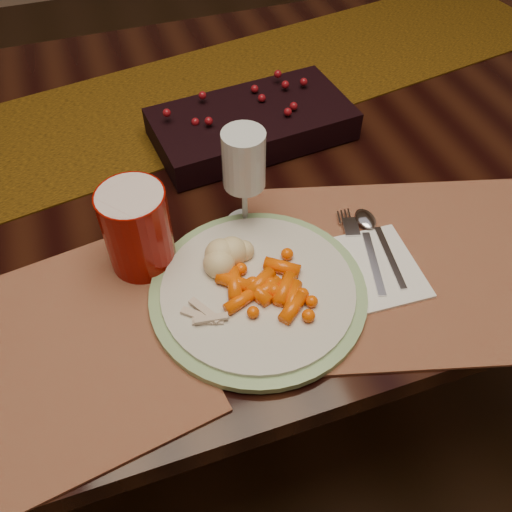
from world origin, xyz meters
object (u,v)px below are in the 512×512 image
object	(u,v)px
baby_carrots	(273,291)
turkey_shreds	(212,315)
dinner_plate	(258,291)
dining_table	(219,286)
napkin	(374,268)
placemat_main	(413,264)
red_cup	(137,229)
wine_glass	(244,182)
mashed_potatoes	(230,249)
centerpiece	(252,120)

from	to	relation	value
baby_carrots	turkey_shreds	distance (m)	0.09
dinner_plate	turkey_shreds	distance (m)	0.08
dining_table	baby_carrots	size ratio (longest dim) A/B	16.10
napkin	dinner_plate	bearing A→B (deg)	179.03
dining_table	dinner_plate	xyz separation A→B (m)	(-0.02, -0.32, 0.39)
turkey_shreds	napkin	xyz separation A→B (m)	(0.24, 0.02, -0.02)
dinner_plate	placemat_main	bearing A→B (deg)	-4.71
red_cup	wine_glass	size ratio (longest dim) A/B	0.75
mashed_potatoes	napkin	bearing A→B (deg)	-20.56
centerpiece	mashed_potatoes	bearing A→B (deg)	-114.35
dining_table	centerpiece	bearing A→B (deg)	15.27
mashed_potatoes	baby_carrots	bearing A→B (deg)	-66.29
placemat_main	baby_carrots	bearing A→B (deg)	-164.93
dinner_plate	turkey_shreds	size ratio (longest dim) A/B	4.02
baby_carrots	wine_glass	size ratio (longest dim) A/B	0.66
turkey_shreds	red_cup	xyz separation A→B (m)	(-0.06, 0.14, 0.04)
dining_table	placemat_main	xyz separation A→B (m)	(0.21, -0.33, 0.38)
centerpiece	mashed_potatoes	world-z (taller)	centerpiece
mashed_potatoes	turkey_shreds	distance (m)	0.10
turkey_shreds	napkin	size ratio (longest dim) A/B	0.52
placemat_main	mashed_potatoes	xyz separation A→B (m)	(-0.25, 0.08, 0.04)
placemat_main	mashed_potatoes	distance (m)	0.27
napkin	wine_glass	distance (m)	0.22
red_cup	wine_glass	xyz separation A→B (m)	(0.16, 0.03, 0.02)
dining_table	red_cup	xyz separation A→B (m)	(-0.15, -0.20, 0.44)
baby_carrots	mashed_potatoes	bearing A→B (deg)	113.71
red_cup	dining_table	bearing A→B (deg)	53.21
dinner_plate	baby_carrots	distance (m)	0.03
dining_table	turkey_shreds	xyz separation A→B (m)	(-0.09, -0.34, 0.40)
dinner_plate	red_cup	size ratio (longest dim) A/B	2.33
napkin	wine_glass	size ratio (longest dim) A/B	0.83
baby_carrots	napkin	xyz separation A→B (m)	(0.16, 0.01, -0.02)
napkin	dining_table	bearing A→B (deg)	117.85
dining_table	dinner_plate	bearing A→B (deg)	-93.08
placemat_main	dinner_plate	size ratio (longest dim) A/B	1.56
dinner_plate	baby_carrots	size ratio (longest dim) A/B	2.65
dining_table	red_cup	size ratio (longest dim) A/B	14.19
placemat_main	napkin	xyz separation A→B (m)	(-0.06, 0.01, 0.00)
placemat_main	turkey_shreds	size ratio (longest dim) A/B	6.28
placemat_main	wine_glass	size ratio (longest dim) A/B	2.74
centerpiece	baby_carrots	bearing A→B (deg)	-104.34
dining_table	turkey_shreds	world-z (taller)	turkey_shreds
wine_glass	baby_carrots	bearing A→B (deg)	-94.59
dining_table	mashed_potatoes	size ratio (longest dim) A/B	23.47
napkin	wine_glass	world-z (taller)	wine_glass
dining_table	napkin	bearing A→B (deg)	-64.78
placemat_main	turkey_shreds	bearing A→B (deg)	-162.88
placemat_main	dinner_plate	bearing A→B (deg)	-169.40
centerpiece	red_cup	bearing A→B (deg)	-136.62
wine_glass	dining_table	bearing A→B (deg)	93.09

